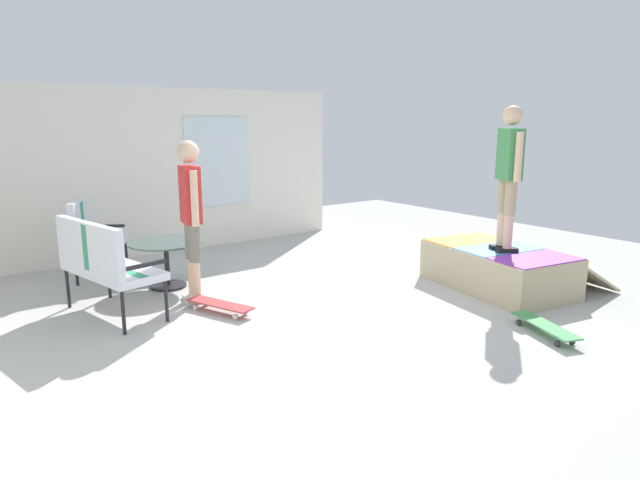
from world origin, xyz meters
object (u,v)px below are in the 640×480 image
at_px(person_skater, 509,168).
at_px(skateboard_spare, 545,326).
at_px(patio_table, 166,255).
at_px(person_watching, 191,208).
at_px(patio_bench, 102,260).
at_px(skateboard_by_bench, 220,305).
at_px(skate_ramp, 499,268).
at_px(patio_chair_near_house, 91,232).

distance_m(person_skater, skateboard_spare, 1.94).
distance_m(patio_table, person_watching, 0.95).
xyz_separation_m(person_watching, person_skater, (-1.87, -3.06, 0.41)).
height_order(patio_bench, person_watching, person_watching).
bearing_deg(patio_table, skateboard_by_bench, -176.04).
height_order(skate_ramp, skateboard_spare, skate_ramp).
xyz_separation_m(person_watching, skateboard_spare, (-2.96, -2.23, -0.97)).
relative_size(patio_bench, patio_table, 1.48).
xyz_separation_m(patio_chair_near_house, patio_table, (-0.89, -0.63, -0.21)).
height_order(person_watching, person_skater, person_skater).
relative_size(patio_bench, person_watching, 0.74).
distance_m(skate_ramp, skateboard_spare, 1.52).
bearing_deg(patio_table, patio_bench, 124.69).
relative_size(patio_bench, skateboard_by_bench, 1.63).
xyz_separation_m(patio_bench, patio_table, (0.64, -0.93, -0.21)).
bearing_deg(skateboard_by_bench, person_skater, -113.87).
xyz_separation_m(patio_table, skateboard_by_bench, (-1.22, -0.08, -0.32)).
height_order(patio_table, skateboard_spare, patio_table).
xyz_separation_m(skate_ramp, skateboard_by_bench, (1.23, 3.12, -0.16)).
relative_size(person_watching, skateboard_by_bench, 2.19).
bearing_deg(patio_table, skate_ramp, -127.36).
distance_m(skate_ramp, patio_table, 4.04).
relative_size(patio_chair_near_house, skateboard_spare, 1.24).
height_order(patio_chair_near_house, skateboard_spare, patio_chair_near_house).
bearing_deg(patio_bench, person_skater, -115.41).
bearing_deg(patio_bench, person_watching, -92.61).
relative_size(patio_chair_near_house, patio_table, 1.13).
bearing_deg(person_watching, person_skater, -121.42).
bearing_deg(patio_bench, skateboard_spare, -133.16).
bearing_deg(person_skater, patio_chair_near_house, 47.29).
bearing_deg(skateboard_spare, skate_ramp, -38.01).
relative_size(person_skater, skateboard_spare, 2.03).
distance_m(patio_chair_near_house, skateboard_spare, 5.41).
bearing_deg(person_watching, skate_ramp, -119.14).
bearing_deg(patio_table, person_skater, -129.45).
bearing_deg(skate_ramp, patio_chair_near_house, 48.95).
bearing_deg(person_watching, patio_table, 3.65).
distance_m(person_watching, person_skater, 3.61).
relative_size(patio_bench, skateboard_spare, 1.63).
distance_m(patio_table, person_skater, 4.16).
bearing_deg(person_skater, skate_ramp, -42.86).
bearing_deg(skateboard_spare, skateboard_by_bench, 42.12).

